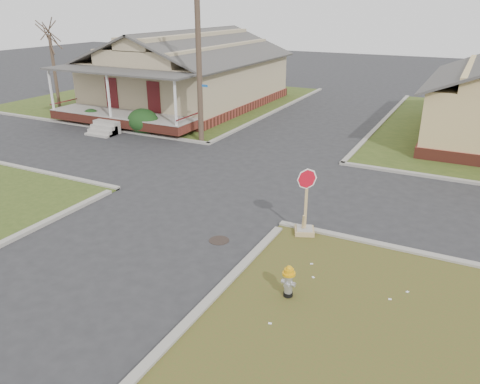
% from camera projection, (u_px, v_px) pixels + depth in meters
% --- Properties ---
extents(ground, '(120.00, 120.00, 0.00)m').
position_uv_depth(ground, '(170.00, 221.00, 16.02)').
color(ground, '#272729').
rests_on(ground, ground).
extents(verge_far_left, '(19.00, 19.00, 0.05)m').
position_uv_depth(verge_far_left, '(166.00, 99.00, 36.35)').
color(verge_far_left, '#334619').
rests_on(verge_far_left, ground).
extents(curbs, '(80.00, 40.00, 0.12)m').
position_uv_depth(curbs, '(237.00, 176.00, 20.14)').
color(curbs, gray).
rests_on(curbs, ground).
extents(manhole, '(0.64, 0.64, 0.01)m').
position_uv_depth(manhole, '(219.00, 240.00, 14.67)').
color(manhole, black).
rests_on(manhole, ground).
extents(corner_house, '(10.10, 15.50, 5.30)m').
position_uv_depth(corner_house, '(188.00, 74.00, 33.15)').
color(corner_house, brown).
rests_on(corner_house, ground).
extents(utility_pole, '(1.80, 0.28, 9.00)m').
position_uv_depth(utility_pole, '(199.00, 52.00, 23.39)').
color(utility_pole, '#3D2F23').
rests_on(utility_pole, ground).
extents(tree_far_left, '(0.22, 0.22, 4.90)m').
position_uv_depth(tree_far_left, '(55.00, 71.00, 32.58)').
color(tree_far_left, '#3D2F23').
rests_on(tree_far_left, verge_far_left).
extents(fire_hydrant, '(0.33, 0.33, 0.88)m').
position_uv_depth(fire_hydrant, '(289.00, 280.00, 11.64)').
color(fire_hydrant, black).
rests_on(fire_hydrant, ground).
extents(stop_sign, '(0.63, 0.61, 2.21)m').
position_uv_depth(stop_sign, '(305.00, 220.00, 14.87)').
color(stop_sign, tan).
rests_on(stop_sign, ground).
extents(hedge_left, '(1.30, 1.06, 0.99)m').
position_uv_depth(hedge_left, '(91.00, 116.00, 28.41)').
color(hedge_left, '#143613').
rests_on(hedge_left, verge_far_left).
extents(hedge_right, '(1.65, 1.35, 1.26)m').
position_uv_depth(hedge_right, '(143.00, 121.00, 26.57)').
color(hedge_right, '#143613').
rests_on(hedge_right, verge_far_left).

